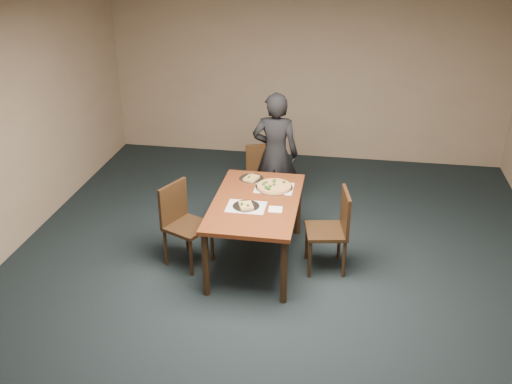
% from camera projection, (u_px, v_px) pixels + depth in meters
% --- Properties ---
extents(ground, '(8.00, 8.00, 0.00)m').
position_uv_depth(ground, '(267.00, 307.00, 5.58)').
color(ground, black).
rests_on(ground, ground).
extents(room_shell, '(8.00, 8.00, 8.00)m').
position_uv_depth(room_shell, '(268.00, 141.00, 4.82)').
color(room_shell, tan).
rests_on(room_shell, ground).
extents(dining_table, '(0.90, 1.50, 0.75)m').
position_uv_depth(dining_table, '(256.00, 208.00, 6.05)').
color(dining_table, '#522310').
rests_on(dining_table, ground).
extents(chair_far, '(0.54, 0.54, 0.91)m').
position_uv_depth(chair_far, '(264.00, 177.00, 7.13)').
color(chair_far, black).
rests_on(chair_far, ground).
extents(chair_left, '(0.56, 0.56, 0.91)m').
position_uv_depth(chair_left, '(182.00, 219.00, 6.13)').
color(chair_left, black).
rests_on(chair_left, ground).
extents(chair_right, '(0.49, 0.49, 0.91)m').
position_uv_depth(chair_right, '(334.00, 226.00, 5.99)').
color(chair_right, black).
rests_on(chair_right, ground).
extents(diner, '(0.58, 0.38, 1.58)m').
position_uv_depth(diner, '(275.00, 154.00, 7.07)').
color(diner, black).
rests_on(diner, ground).
extents(placemat_main, '(0.42, 0.32, 0.00)m').
position_uv_depth(placemat_main, '(274.00, 188.00, 6.29)').
color(placemat_main, white).
rests_on(placemat_main, dining_table).
extents(placemat_near, '(0.40, 0.30, 0.00)m').
position_uv_depth(placemat_near, '(246.00, 207.00, 5.88)').
color(placemat_near, white).
rests_on(placemat_near, dining_table).
extents(pizza_pan, '(0.41, 0.41, 0.07)m').
position_uv_depth(pizza_pan, '(274.00, 186.00, 6.27)').
color(pizza_pan, silver).
rests_on(pizza_pan, dining_table).
extents(slice_plate_near, '(0.28, 0.28, 0.06)m').
position_uv_depth(slice_plate_near, '(246.00, 206.00, 5.87)').
color(slice_plate_near, silver).
rests_on(slice_plate_near, dining_table).
extents(slice_plate_far, '(0.28, 0.28, 0.05)m').
position_uv_depth(slice_plate_far, '(251.00, 178.00, 6.50)').
color(slice_plate_far, silver).
rests_on(slice_plate_far, dining_table).
extents(napkin, '(0.15, 0.15, 0.01)m').
position_uv_depth(napkin, '(275.00, 209.00, 5.82)').
color(napkin, white).
rests_on(napkin, dining_table).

